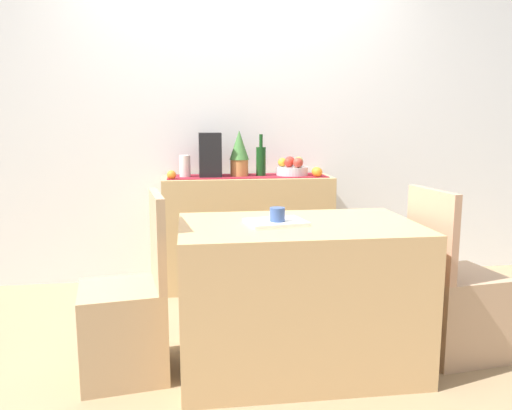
# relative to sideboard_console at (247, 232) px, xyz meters

# --- Properties ---
(ground_plane) EXTENTS (6.40, 6.40, 0.02)m
(ground_plane) POSITION_rel_sideboard_console_xyz_m (-0.07, -0.92, -0.43)
(ground_plane) COLOR #9B805D
(ground_plane) RESTS_ON ground
(room_wall_rear) EXTENTS (6.40, 0.06, 2.70)m
(room_wall_rear) POSITION_rel_sideboard_console_xyz_m (-0.07, 0.26, 0.93)
(room_wall_rear) COLOR silver
(room_wall_rear) RESTS_ON ground
(sideboard_console) EXTENTS (1.24, 0.42, 0.83)m
(sideboard_console) POSITION_rel_sideboard_console_xyz_m (0.00, 0.00, 0.00)
(sideboard_console) COLOR tan
(sideboard_console) RESTS_ON ground
(table_runner) EXTENTS (1.17, 0.32, 0.01)m
(table_runner) POSITION_rel_sideboard_console_xyz_m (0.00, 0.00, 0.42)
(table_runner) COLOR maroon
(table_runner) RESTS_ON sideboard_console
(fruit_bowl) EXTENTS (0.24, 0.24, 0.06)m
(fruit_bowl) POSITION_rel_sideboard_console_xyz_m (0.34, 0.00, 0.45)
(fruit_bowl) COLOR silver
(fruit_bowl) RESTS_ON table_runner
(apple_center) EXTENTS (0.07, 0.07, 0.07)m
(apple_center) POSITION_rel_sideboard_console_xyz_m (0.37, -0.06, 0.52)
(apple_center) COLOR #B1392C
(apple_center) RESTS_ON fruit_bowl
(apple_left) EXTENTS (0.07, 0.07, 0.07)m
(apple_left) POSITION_rel_sideboard_console_xyz_m (0.31, -0.02, 0.52)
(apple_left) COLOR red
(apple_left) RESTS_ON fruit_bowl
(apple_upper) EXTENTS (0.07, 0.07, 0.07)m
(apple_upper) POSITION_rel_sideboard_console_xyz_m (0.39, 0.02, 0.52)
(apple_upper) COLOR #8CB432
(apple_upper) RESTS_ON fruit_bowl
(apple_rear) EXTENTS (0.08, 0.08, 0.08)m
(apple_rear) POSITION_rel_sideboard_console_xyz_m (0.33, 0.07, 0.52)
(apple_rear) COLOR red
(apple_rear) RESTS_ON fruit_bowl
(apple_right) EXTENTS (0.07, 0.07, 0.07)m
(apple_right) POSITION_rel_sideboard_console_xyz_m (0.27, 0.03, 0.52)
(apple_right) COLOR gold
(apple_right) RESTS_ON fruit_bowl
(wine_bottle) EXTENTS (0.07, 0.07, 0.31)m
(wine_bottle) POSITION_rel_sideboard_console_xyz_m (0.10, 0.00, 0.53)
(wine_bottle) COLOR #133E16
(wine_bottle) RESTS_ON sideboard_console
(coffee_maker) EXTENTS (0.16, 0.18, 0.32)m
(coffee_maker) POSITION_rel_sideboard_console_xyz_m (-0.27, 0.00, 0.58)
(coffee_maker) COLOR black
(coffee_maker) RESTS_ON sideboard_console
(ceramic_vase) EXTENTS (0.08, 0.08, 0.16)m
(ceramic_vase) POSITION_rel_sideboard_console_xyz_m (-0.46, 0.00, 0.50)
(ceramic_vase) COLOR silver
(ceramic_vase) RESTS_ON sideboard_console
(potted_plant) EXTENTS (0.14, 0.14, 0.34)m
(potted_plant) POSITION_rel_sideboard_console_xyz_m (-0.06, 0.00, 0.59)
(potted_plant) COLOR #B77C43
(potted_plant) RESTS_ON sideboard_console
(orange_loose_far) EXTENTS (0.06, 0.06, 0.06)m
(orange_loose_far) POSITION_rel_sideboard_console_xyz_m (-0.55, -0.12, 0.45)
(orange_loose_far) COLOR orange
(orange_loose_far) RESTS_ON sideboard_console
(orange_loose_mid) EXTENTS (0.07, 0.07, 0.07)m
(orange_loose_mid) POSITION_rel_sideboard_console_xyz_m (0.50, -0.12, 0.45)
(orange_loose_mid) COLOR orange
(orange_loose_mid) RESTS_ON sideboard_console
(orange_loose_near_bowl) EXTENTS (0.07, 0.07, 0.07)m
(orange_loose_near_bowl) POSITION_rel_sideboard_console_xyz_m (0.51, -0.04, 0.45)
(orange_loose_near_bowl) COLOR orange
(orange_loose_near_bowl) RESTS_ON sideboard_console
(dining_table) EXTENTS (1.18, 0.74, 0.74)m
(dining_table) POSITION_rel_sideboard_console_xyz_m (0.10, -1.30, -0.05)
(dining_table) COLOR tan
(dining_table) RESTS_ON ground
(open_book) EXTENTS (0.31, 0.26, 0.02)m
(open_book) POSITION_rel_sideboard_console_xyz_m (-0.01, -1.30, 0.33)
(open_book) COLOR white
(open_book) RESTS_ON dining_table
(coffee_cup) EXTENTS (0.07, 0.07, 0.09)m
(coffee_cup) POSITION_rel_sideboard_console_xyz_m (-0.01, -1.32, 0.37)
(coffee_cup) COLOR #35508A
(coffee_cup) RESTS_ON dining_table
(chair_near_window) EXTENTS (0.46, 0.46, 0.90)m
(chair_near_window) POSITION_rel_sideboard_console_xyz_m (-0.75, -1.29, -0.15)
(chair_near_window) COLOR tan
(chair_near_window) RESTS_ON ground
(chair_by_corner) EXTENTS (0.45, 0.45, 0.90)m
(chair_by_corner) POSITION_rel_sideboard_console_xyz_m (0.95, -1.30, -0.15)
(chair_by_corner) COLOR tan
(chair_by_corner) RESTS_ON ground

